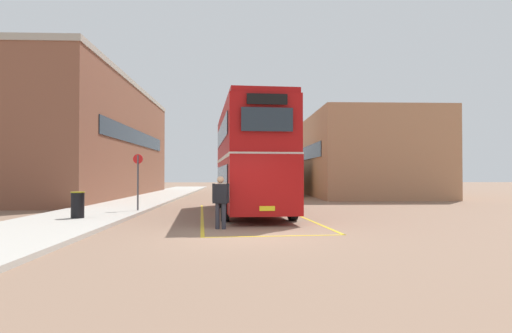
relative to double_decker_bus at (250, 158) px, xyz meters
name	(u,v)px	position (x,y,z in m)	size (l,w,h in m)	color
ground_plane	(243,203)	(-0.23, 6.92, -2.51)	(135.60, 135.60, 0.00)	#846651
sidewalk_left	(144,200)	(-6.73, 9.32, -2.44)	(4.00, 57.60, 0.14)	#B2ADA3
brick_building_left	(96,141)	(-11.49, 14.36, 1.84)	(6.44, 24.94, 8.70)	brown
depot_building_right	(360,157)	(9.73, 16.83, 0.72)	(8.99, 16.97, 6.46)	#AD7A56
double_decker_bus	(250,158)	(0.00, 0.00, 0.00)	(3.49, 10.84, 4.75)	black
single_deck_bus	(278,176)	(2.91, 17.84, -0.88)	(3.30, 8.73, 3.02)	black
pedestrian_boarding	(221,198)	(-1.08, -5.67, -1.52)	(0.55, 0.35, 1.71)	#2D2D38
litter_bin	(78,205)	(-6.48, -3.30, -1.88)	(0.51, 0.51, 0.98)	black
bus_stop_sign	(138,176)	(-5.06, 0.16, -0.84)	(0.44, 0.08, 2.54)	#4C4C51
bay_marking_yellow	(253,217)	(0.08, -1.96, -2.51)	(5.28, 13.01, 0.01)	gold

